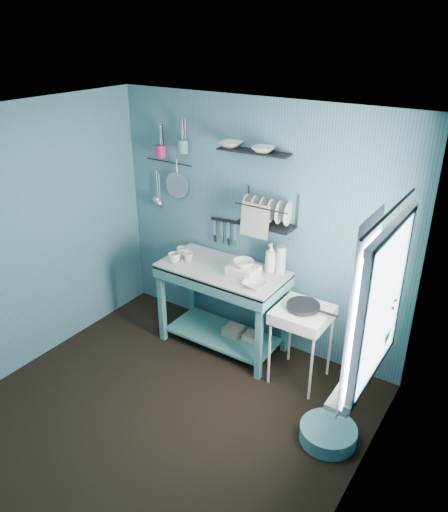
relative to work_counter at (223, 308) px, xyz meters
The scene contains 35 objects.
floor 1.23m from the work_counter, 82.12° to the right, with size 3.20×3.20×0.00m, color black.
ceiling 2.35m from the work_counter, 82.12° to the right, with size 3.20×3.20×0.00m, color silver.
wall_back 0.89m from the work_counter, 66.50° to the left, with size 3.20×3.20×0.00m, color #386474.
wall_left 2.00m from the work_counter, 141.74° to the right, with size 3.00×3.00×0.00m, color #386474.
wall_right 2.24m from the work_counter, 32.92° to the right, with size 3.00×3.00×0.00m, color #386474.
work_counter is the anchor object (origin of this frame).
mug_left 0.71m from the work_counter, 161.57° to the right, with size 0.12×0.12×0.10m, color silver.
mug_mid 0.63m from the work_counter, behind, with size 0.10×0.10×0.09m, color silver.
mug_right 0.71m from the work_counter, behind, with size 0.12×0.12×0.10m, color silver.
wash_tub 0.56m from the work_counter, ahead, with size 0.28×0.22×0.10m, color silver.
tub_bowl 0.63m from the work_counter, ahead, with size 0.20×0.20×0.06m, color silver.
soap_bottle 0.76m from the work_counter, 25.46° to the left, with size 0.12×0.12×0.30m, color silver.
water_bottle 0.82m from the work_counter, 22.93° to the left, with size 0.09×0.09×0.28m, color #AFB9C3.
counter_bowl 0.67m from the work_counter, 18.43° to the right, with size 0.22×0.22×0.05m, color silver.
hotplate_stand 0.91m from the work_counter, ahead, with size 0.48×0.48×0.76m, color silver.
frying_pan 0.97m from the work_counter, ahead, with size 0.30×0.30×0.04m, color black.
knife_strip 0.89m from the work_counter, 119.44° to the left, with size 0.32×0.02×0.03m, color black.
dish_rack 1.14m from the work_counter, 34.39° to the left, with size 0.55×0.24×0.32m, color black.
upper_shelf 1.61m from the work_counter, 57.22° to the left, with size 0.70×0.18×0.01m, color black.
shelf_bowl_left 1.59m from the work_counter, 108.13° to the left, with size 0.21×0.21×0.05m, color silver.
shelf_bowl_right 1.65m from the work_counter, 44.52° to the left, with size 0.20×0.20×0.05m, color silver.
utensil_cup_magenta 1.74m from the work_counter, 163.69° to the left, with size 0.11×0.11×0.13m, color #A11D56.
utensil_cup_teal 1.68m from the work_counter, 157.13° to the left, with size 0.11×0.11×0.13m, color teal.
colander 1.37m from the work_counter, 158.45° to the left, with size 0.28×0.28×0.03m, color #ABADB4.
ladle_outer 1.53m from the work_counter, 163.33° to the left, with size 0.01×0.01×0.30m, color #ABADB4.
ladle_inner 1.49m from the work_counter, 162.87° to the left, with size 0.01×0.01×0.30m, color #ABADB4.
hook_rail 1.62m from the work_counter, 159.81° to the left, with size 0.01×0.01×0.60m, color black.
window_glass 2.10m from the work_counter, 21.54° to the right, with size 1.10×1.10×0.00m, color white.
windowsill 1.83m from the work_counter, 22.54° to the right, with size 0.16×0.95×0.04m, color silver.
curtain 2.19m from the work_counter, 30.49° to the right, with size 1.35×1.35×0.00m, color silver.
curtain_rod 2.43m from the work_counter, 22.06° to the right, with size 0.02×0.02×1.05m, color black.
potted_plant 1.80m from the work_counter, 14.90° to the right, with size 0.29×0.29×0.51m, color #255D27.
storage_tin_large 0.36m from the work_counter, 26.57° to the left, with size 0.18×0.18×0.22m, color gray.
storage_tin_small 0.47m from the work_counter, 14.93° to the left, with size 0.15×0.15×0.20m, color gray.
floor_basin 1.63m from the work_counter, 23.51° to the right, with size 0.46×0.46×0.13m, color teal.
Camera 1 is at (2.28, -2.49, 3.10)m, focal length 35.00 mm.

